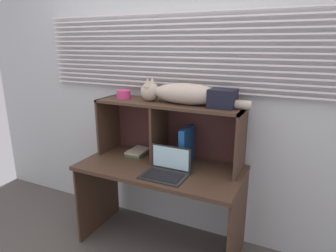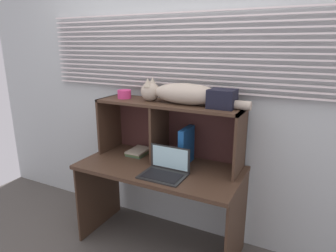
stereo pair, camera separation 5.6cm
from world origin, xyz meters
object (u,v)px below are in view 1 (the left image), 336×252
cat (181,94)px  binder_upright (187,146)px  laptop (166,170)px  storage_box (223,98)px  small_basket (124,94)px  book_stack (138,152)px

cat → binder_upright: (0.05, 0.00, -0.41)m
laptop → storage_box: bearing=38.7°
storage_box → laptop: bearing=-141.3°
cat → laptop: (-0.00, -0.26, -0.52)m
cat → binder_upright: cat is taller
cat → storage_box: size_ratio=4.61×
cat → small_basket: bearing=180.0°
binder_upright → small_basket: 0.68m
cat → storage_box: cat is taller
laptop → small_basket: bearing=153.5°
laptop → book_stack: bearing=146.7°
cat → storage_box: (0.32, 0.00, -0.01)m
book_stack → storage_box: size_ratio=1.15×
binder_upright → storage_box: size_ratio=1.56×
laptop → book_stack: size_ratio=1.48×
binder_upright → book_stack: size_ratio=1.36×
book_stack → storage_box: storage_box is taller
laptop → storage_box: 0.66m
cat → small_basket: cat is taller
cat → book_stack: bearing=179.8°
small_basket → storage_box: 0.84m
small_basket → storage_box: (0.84, 0.00, 0.03)m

